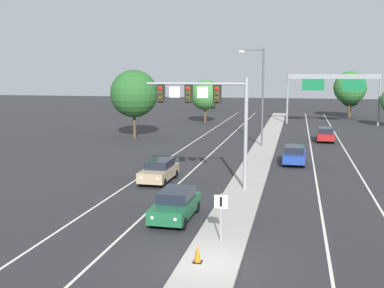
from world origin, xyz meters
name	(u,v)px	position (x,y,z in m)	size (l,w,h in m)	color
ground_plane	(209,267)	(0.00, 0.00, 0.00)	(260.00, 260.00, 0.00)	#28282B
median_island	(252,173)	(0.00, 18.00, 0.07)	(2.40, 110.00, 0.15)	#9E9B93
lane_stripe_oncoming_center	(208,156)	(-4.70, 25.00, 0.00)	(0.14, 100.00, 0.01)	silver
lane_stripe_receding_center	(313,160)	(4.70, 25.00, 0.00)	(0.14, 100.00, 0.01)	silver
edge_stripe_left	(174,155)	(-8.00, 25.00, 0.00)	(0.14, 100.00, 0.01)	silver
edge_stripe_right	(352,162)	(8.00, 25.00, 0.00)	(0.14, 100.00, 0.01)	silver
overhead_signal_mast	(210,107)	(-2.28, 12.55, 5.48)	(6.69, 0.44, 7.20)	gray
median_sign_post	(221,211)	(0.05, 2.58, 1.59)	(0.60, 0.10, 2.20)	gray
street_lamp_median	(261,91)	(-0.53, 31.77, 5.79)	(2.58, 0.28, 10.00)	#4C4C51
car_oncoming_green	(176,204)	(-2.85, 5.77, 0.82)	(1.87, 4.49, 1.58)	#195633
car_oncoming_tan	(159,171)	(-6.17, 13.98, 0.82)	(1.87, 4.49, 1.58)	tan
car_receding_blue	(295,155)	(3.10, 22.85, 0.82)	(1.90, 4.50, 1.58)	navy
car_receding_red	(325,134)	(6.38, 37.26, 0.82)	(1.91, 4.51, 1.58)	maroon
traffic_cone_median_nose	(198,254)	(-0.48, 0.03, 0.51)	(0.36, 0.36, 0.74)	black
highway_sign_gantry	(333,83)	(8.20, 55.48, 6.16)	(13.28, 0.42, 7.50)	gray
tree_far_right_b	(350,88)	(11.74, 66.82, 5.16)	(5.46, 5.46, 7.90)	#4C3823
tree_far_left_c	(210,91)	(-14.43, 78.98, 4.00)	(4.24, 4.24, 6.13)	#4C3823
tree_far_right_c	(351,97)	(12.38, 71.39, 3.41)	(3.62, 3.62, 5.23)	#4C3823
tree_far_left_b	(205,95)	(-10.54, 53.71, 4.29)	(4.55, 4.55, 6.58)	#4C3823
tree_far_left_a	(134,94)	(-15.44, 35.32, 5.23)	(5.53, 5.53, 8.00)	#4C3823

